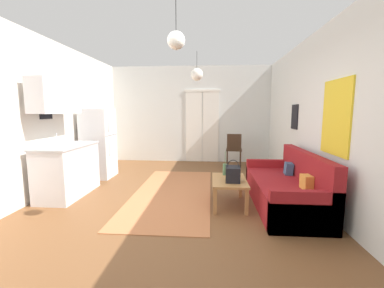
# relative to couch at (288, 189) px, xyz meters

# --- Properties ---
(ground_plane) EXTENTS (5.25, 8.36, 0.10)m
(ground_plane) POSITION_rel_couch_xyz_m (-1.85, -0.40, -0.32)
(ground_plane) COLOR brown
(wall_back) EXTENTS (4.85, 0.13, 2.82)m
(wall_back) POSITION_rel_couch_xyz_m (-1.84, 3.52, 1.13)
(wall_back) COLOR silver
(wall_back) RESTS_ON ground_plane
(wall_right) EXTENTS (0.12, 7.96, 2.82)m
(wall_right) POSITION_rel_couch_xyz_m (0.52, -0.40, 1.14)
(wall_right) COLOR silver
(wall_right) RESTS_ON ground_plane
(wall_left) EXTENTS (0.12, 7.96, 2.82)m
(wall_left) POSITION_rel_couch_xyz_m (-4.23, -0.40, 1.14)
(wall_left) COLOR silver
(wall_left) RESTS_ON ground_plane
(area_rug) EXTENTS (1.39, 3.22, 0.01)m
(area_rug) POSITION_rel_couch_xyz_m (-1.93, 0.48, -0.26)
(area_rug) COLOR #B26B42
(area_rug) RESTS_ON ground_plane
(couch) EXTENTS (0.87, 2.04, 0.87)m
(couch) POSITION_rel_couch_xyz_m (0.00, 0.00, 0.00)
(couch) COLOR maroon
(couch) RESTS_ON ground_plane
(coffee_table) EXTENTS (0.54, 0.86, 0.42)m
(coffee_table) POSITION_rel_couch_xyz_m (-0.94, -0.03, 0.10)
(coffee_table) COLOR #A87542
(coffee_table) RESTS_ON ground_plane
(bamboo_vase) EXTENTS (0.08, 0.08, 0.41)m
(bamboo_vase) POSITION_rel_couch_xyz_m (-0.99, 0.25, 0.25)
(bamboo_vase) COLOR #47704C
(bamboo_vase) RESTS_ON coffee_table
(handbag) EXTENTS (0.24, 0.29, 0.34)m
(handbag) POSITION_rel_couch_xyz_m (-0.89, -0.14, 0.27)
(handbag) COLOR black
(handbag) RESTS_ON coffee_table
(refrigerator) EXTENTS (0.63, 0.65, 1.56)m
(refrigerator) POSITION_rel_couch_xyz_m (-3.79, 1.50, 0.51)
(refrigerator) COLOR white
(refrigerator) RESTS_ON ground_plane
(kitchen_counter) EXTENTS (0.62, 1.24, 2.05)m
(kitchen_counter) POSITION_rel_couch_xyz_m (-3.82, 0.24, 0.50)
(kitchen_counter) COLOR silver
(kitchen_counter) RESTS_ON ground_plane
(accent_chair) EXTENTS (0.45, 0.44, 0.90)m
(accent_chair) POSITION_rel_couch_xyz_m (-0.60, 2.83, 0.24)
(accent_chair) COLOR #382619
(accent_chair) RESTS_ON ground_plane
(pendant_lamp_near) EXTENTS (0.21, 0.21, 0.60)m
(pendant_lamp_near) POSITION_rel_couch_xyz_m (-1.65, -0.97, 2.05)
(pendant_lamp_near) COLOR black
(pendant_lamp_far) EXTENTS (0.27, 0.27, 0.64)m
(pendant_lamp_far) POSITION_rel_couch_xyz_m (-1.56, 1.72, 2.05)
(pendant_lamp_far) COLOR black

